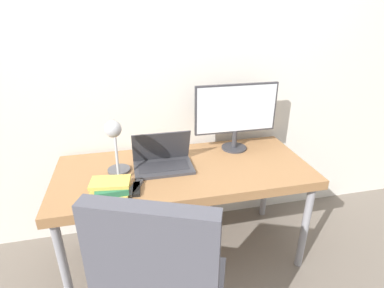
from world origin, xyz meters
The scene contains 8 objects.
wall_back centered at (0.00, 0.77, 1.30)m, with size 8.00×0.05×2.60m.
desk centered at (0.00, 0.35, 0.65)m, with size 1.63×0.71×0.71m.
laptop centered at (-0.13, 0.39, 0.76)m, with size 0.37×0.24×0.24m.
monitor centered at (0.42, 0.56, 0.99)m, with size 0.59×0.18×0.48m.
desk_lamp centered at (-0.41, 0.30, 0.96)m, with size 0.14×0.27×0.39m.
book_stack centered at (-0.45, 0.16, 0.75)m, with size 0.24×0.20×0.08m.
tv_remote centered at (-0.32, 0.15, 0.72)m, with size 0.05×0.14×0.02m.
media_remote centered at (-0.33, 0.17, 0.72)m, with size 0.11×0.17×0.02m.
Camera 1 is at (-0.33, -1.31, 1.65)m, focal length 28.00 mm.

